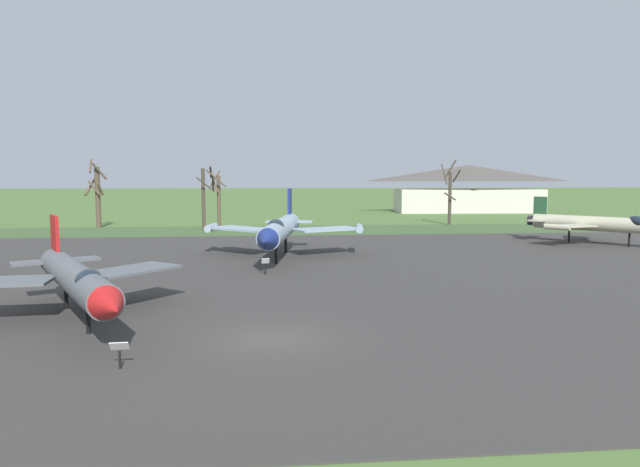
{
  "coord_description": "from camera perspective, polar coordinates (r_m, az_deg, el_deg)",
  "views": [
    {
      "loc": [
        -0.23,
        -20.91,
        6.15
      ],
      "look_at": [
        2.94,
        11.09,
        2.93
      ],
      "focal_mm": 31.58,
      "sensor_mm": 36.0,
      "label": 1
    }
  ],
  "objects": [
    {
      "name": "ground_plane",
      "position": [
        21.79,
        -4.92,
        -10.69
      ],
      "size": [
        600.0,
        600.0,
        0.0
      ],
      "primitive_type": "plane",
      "color": "#4C6B33"
    },
    {
      "name": "asphalt_apron",
      "position": [
        35.63,
        -5.22,
        -4.2
      ],
      "size": [
        93.83,
        47.33,
        0.05
      ],
      "primitive_type": "cube",
      "color": "#383533",
      "rests_on": "ground"
    },
    {
      "name": "grass_verge_strip",
      "position": [
        65.06,
        -5.44,
        0.3
      ],
      "size": [
        153.83,
        12.0,
        0.06
      ],
      "primitive_type": "cube",
      "color": "#3C572E",
      "rests_on": "ground"
    },
    {
      "name": "jet_fighter_front_right",
      "position": [
        56.9,
        26.7,
        0.89
      ],
      "size": [
        11.13,
        11.7,
        4.28
      ],
      "color": "#B7B293",
      "rests_on": "ground"
    },
    {
      "name": "jet_fighter_rear_center",
      "position": [
        42.27,
        -4.03,
        0.44
      ],
      "size": [
        12.73,
        16.24,
        5.19
      ],
      "color": "#8EA3B2",
      "rests_on": "ground"
    },
    {
      "name": "info_placard_rear_center",
      "position": [
        35.41,
        -5.55,
        -3.17
      ],
      "size": [
        0.5,
        0.3,
        1.12
      ],
      "color": "black",
      "rests_on": "ground"
    },
    {
      "name": "jet_fighter_rear_left",
      "position": [
        25.93,
        -23.5,
        -4.16
      ],
      "size": [
        9.35,
        12.66,
        4.27
      ],
      "color": "#565B60",
      "rests_on": "ground"
    },
    {
      "name": "info_placard_rear_left",
      "position": [
        19.4,
        -19.65,
        -11.18
      ],
      "size": [
        0.6,
        0.33,
        0.95
      ],
      "color": "black",
      "rests_on": "ground"
    },
    {
      "name": "bare_tree_center",
      "position": [
        73.01,
        -21.65,
        3.74
      ],
      "size": [
        2.69,
        2.67,
        8.36
      ],
      "color": "brown",
      "rests_on": "ground"
    },
    {
      "name": "bare_tree_right_of_center",
      "position": [
        66.06,
        -11.6,
        3.78
      ],
      "size": [
        2.03,
        2.71,
        7.45
      ],
      "color": "#42382D",
      "rests_on": "ground"
    },
    {
      "name": "bare_tree_far_right",
      "position": [
        65.74,
        -10.26,
        3.4
      ],
      "size": [
        2.32,
        2.44,
        7.05
      ],
      "color": "brown",
      "rests_on": "ground"
    },
    {
      "name": "bare_tree_backdrop_extra",
      "position": [
        74.68,
        13.03,
        3.96
      ],
      "size": [
        2.21,
        2.17,
        8.44
      ],
      "color": "#42382D",
      "rests_on": "ground"
    },
    {
      "name": "visitor_building",
      "position": [
        102.91,
        14.79,
        4.41
      ],
      "size": [
        26.78,
        9.93,
        8.28
      ],
      "color": "beige",
      "rests_on": "ground"
    }
  ]
}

